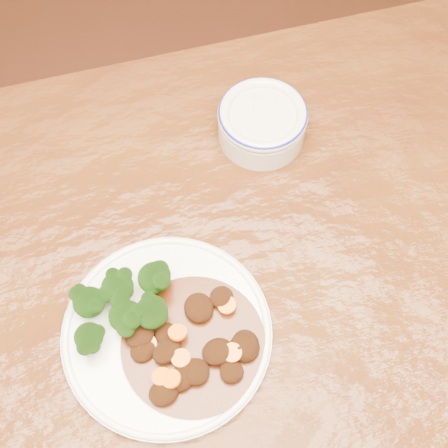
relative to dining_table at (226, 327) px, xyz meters
name	(u,v)px	position (x,y,z in m)	size (l,w,h in m)	color
ground	(225,414)	(0.00, 0.00, -0.67)	(4.00, 4.00, 0.00)	#4C2213
dining_table	(226,327)	(0.00, 0.00, 0.00)	(1.57, 1.02, 0.75)	#4D290D
dinner_plate	(167,333)	(-0.08, -0.01, 0.09)	(0.27, 0.27, 0.02)	white
broccoli_florets	(124,303)	(-0.12, 0.04, 0.12)	(0.14, 0.09, 0.05)	#6A9D51
mince_stew	(193,346)	(-0.06, -0.04, 0.10)	(0.18, 0.18, 0.03)	#441A07
dip_bowl	(262,122)	(0.14, 0.24, 0.11)	(0.13, 0.13, 0.06)	beige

